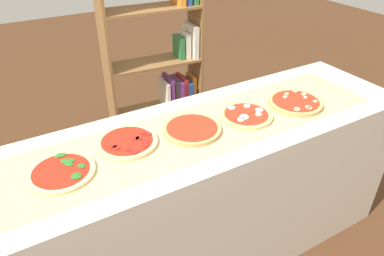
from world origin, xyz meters
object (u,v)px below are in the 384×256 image
object	(u,v)px
pizza_pepperoni_1	(127,142)
bookshelf	(166,68)
pizza_spinach_0	(61,172)
pizza_mushroom_4	(295,103)
pizza_plain_2	(192,129)
pizza_mozzarella_3	(246,115)

from	to	relation	value
pizza_pepperoni_1	bookshelf	bearing A→B (deg)	55.65
pizza_pepperoni_1	pizza_spinach_0	bearing A→B (deg)	-168.67
pizza_spinach_0	pizza_mushroom_4	world-z (taller)	pizza_mushroom_4
pizza_pepperoni_1	bookshelf	distance (m)	1.30
pizza_plain_2	pizza_mozzarella_3	xyz separation A→B (m)	(0.31, -0.02, -0.00)
pizza_plain_2	pizza_mushroom_4	bearing A→B (deg)	-5.03
pizza_pepperoni_1	pizza_mushroom_4	size ratio (longest dim) A/B	0.95
bookshelf	pizza_spinach_0	bearing A→B (deg)	-132.63
pizza_mushroom_4	bookshelf	xyz separation A→B (m)	(-0.20, 1.17, -0.18)
bookshelf	pizza_plain_2	bearing A→B (deg)	-110.56
pizza_mushroom_4	pizza_pepperoni_1	bearing A→B (deg)	173.67
pizza_plain_2	pizza_mozzarella_3	bearing A→B (deg)	-4.42
pizza_mozzarella_3	pizza_mushroom_4	bearing A→B (deg)	-5.64
pizza_spinach_0	pizza_plain_2	distance (m)	0.62
bookshelf	pizza_pepperoni_1	bearing A→B (deg)	-124.35
pizza_plain_2	pizza_spinach_0	bearing A→B (deg)	-178.76
pizza_pepperoni_1	pizza_mozzarella_3	world-z (taller)	pizza_pepperoni_1
pizza_spinach_0	bookshelf	size ratio (longest dim) A/B	0.17
pizza_spinach_0	pizza_mushroom_4	distance (m)	1.24
pizza_spinach_0	pizza_mushroom_4	xyz separation A→B (m)	(1.24, -0.04, 0.00)
pizza_mozzarella_3	bookshelf	world-z (taller)	bookshelf
pizza_mushroom_4	bookshelf	distance (m)	1.20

